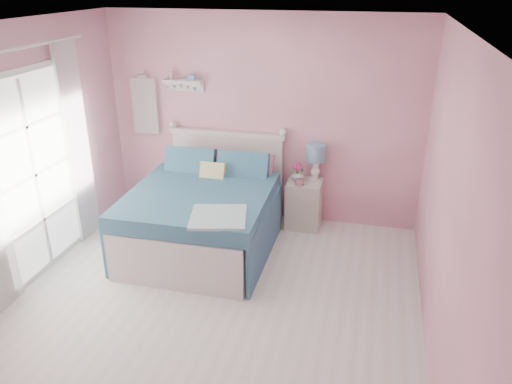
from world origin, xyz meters
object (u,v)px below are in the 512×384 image
at_px(table_lamp, 316,155).
at_px(teacup, 299,182).
at_px(bed, 205,215).
at_px(vase, 297,175).
at_px(nightstand, 304,204).

xyz_separation_m(table_lamp, teacup, (-0.16, -0.22, -0.29)).
relative_size(table_lamp, teacup, 4.61).
bearing_deg(teacup, table_lamp, 53.08).
relative_size(bed, vase, 12.31).
distance_m(nightstand, table_lamp, 0.65).
bearing_deg(nightstand, vase, -179.18).
height_order(nightstand, table_lamp, table_lamp).
relative_size(table_lamp, vase, 2.92).
distance_m(bed, vase, 1.26).
xyz_separation_m(nightstand, teacup, (-0.05, -0.11, 0.34)).
xyz_separation_m(bed, teacup, (1.00, 0.64, 0.26)).
xyz_separation_m(table_lamp, vase, (-0.21, -0.11, -0.25)).
bearing_deg(nightstand, table_lamp, 43.09).
relative_size(nightstand, table_lamp, 1.31).
distance_m(table_lamp, vase, 0.34).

